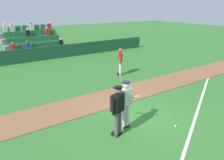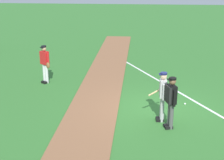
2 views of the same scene
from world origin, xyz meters
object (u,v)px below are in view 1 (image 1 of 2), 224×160
object	(u,v)px
batter_grey_jersey	(126,103)
umpire_home_plate	(118,108)
runner_red_jersey	(120,60)
baseball	(175,126)

from	to	relation	value
batter_grey_jersey	umpire_home_plate	size ratio (longest dim) A/B	1.00
umpire_home_plate	runner_red_jersey	world-z (taller)	same
runner_red_jersey	baseball	bearing A→B (deg)	-108.60
umpire_home_plate	baseball	xyz separation A→B (m)	(2.03, -0.77, -0.96)
runner_red_jersey	baseball	xyz separation A→B (m)	(-2.06, -6.13, -0.93)
baseball	umpire_home_plate	bearing A→B (deg)	159.21
umpire_home_plate	baseball	bearing A→B (deg)	-20.79
batter_grey_jersey	umpire_home_plate	distance (m)	0.57
batter_grey_jersey	runner_red_jersey	size ratio (longest dim) A/B	1.00
batter_grey_jersey	baseball	bearing A→B (deg)	-33.75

